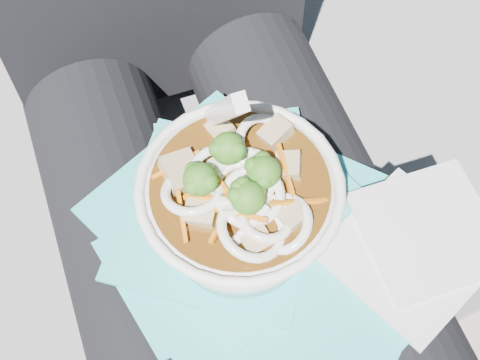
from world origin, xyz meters
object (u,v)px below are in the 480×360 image
object	(u,v)px
lap	(234,245)
plastic_bag	(255,247)
stone_ledge	(203,238)
person_body	(205,161)
udon_bowl	(240,206)

from	to	relation	value
lap	plastic_bag	size ratio (longest dim) A/B	1.29
stone_ledge	person_body	world-z (taller)	person_body
stone_ledge	lap	xyz separation A→B (m)	(0.00, -0.15, 0.30)
lap	person_body	xyz separation A→B (m)	(0.00, 0.09, 0.03)
stone_ledge	person_body	size ratio (longest dim) A/B	1.01
stone_ledge	plastic_bag	size ratio (longest dim) A/B	2.68
stone_ledge	lap	distance (m)	0.33
stone_ledge	plastic_bag	distance (m)	0.43
stone_ledge	lap	world-z (taller)	lap
person_body	plastic_bag	distance (m)	0.15
person_body	plastic_bag	size ratio (longest dim) A/B	2.65
lap	plastic_bag	xyz separation A→B (m)	(0.01, -0.04, 0.08)
lap	plastic_bag	distance (m)	0.10
udon_bowl	plastic_bag	bearing A→B (deg)	-46.21
stone_ledge	lap	bearing A→B (deg)	-90.00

